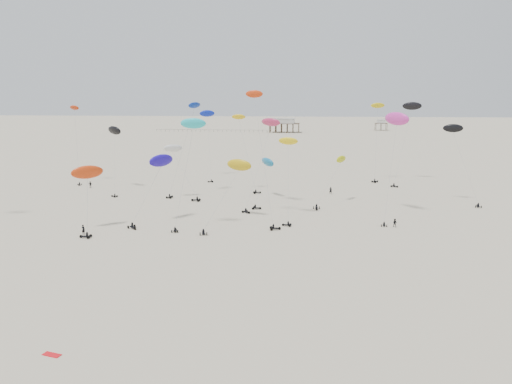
# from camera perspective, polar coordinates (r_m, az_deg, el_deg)

# --- Properties ---
(ground_plane) EXTENTS (900.00, 900.00, 0.00)m
(ground_plane) POSITION_cam_1_polar(r_m,az_deg,el_deg) (202.04, 3.62, 3.92)
(ground_plane) COLOR beige
(pavilion_main) EXTENTS (21.00, 13.00, 9.80)m
(pavilion_main) POSITION_cam_1_polar(r_m,az_deg,el_deg) (351.49, 3.26, 7.51)
(pavilion_main) COLOR brown
(pavilion_main) RESTS_ON ground
(pavilion_small) EXTENTS (9.00, 7.00, 8.00)m
(pavilion_small) POSITION_cam_1_polar(r_m,az_deg,el_deg) (384.17, 14.10, 7.37)
(pavilion_small) COLOR brown
(pavilion_small) RESTS_ON ground
(pier_fence) EXTENTS (80.20, 0.20, 1.50)m
(pier_fence) POSITION_cam_1_polar(r_m,az_deg,el_deg) (358.45, -5.13, 6.99)
(pier_fence) COLOR black
(pier_fence) RESTS_ON ground
(rig_0) EXTENTS (7.87, 13.23, 14.24)m
(rig_0) POSITION_cam_1_polar(r_m,az_deg,el_deg) (114.11, 8.70, 1.77)
(rig_0) COLOR black
(rig_0) RESTS_ON ground
(rig_1) EXTENTS (7.10, 12.63, 23.49)m
(rig_1) POSITION_cam_1_polar(r_m,az_deg,el_deg) (125.55, -7.83, 6.97)
(rig_1) COLOR black
(rig_1) RESTS_ON ground
(rig_2) EXTENTS (9.99, 6.61, 13.57)m
(rig_2) POSITION_cam_1_polar(r_m,az_deg,el_deg) (120.14, -8.75, 3.38)
(rig_2) COLOR black
(rig_2) RESTS_ON ground
(rig_3) EXTENTS (6.44, 10.05, 22.20)m
(rig_3) POSITION_cam_1_polar(r_m,az_deg,el_deg) (150.71, -19.91, 6.92)
(rig_3) COLOR black
(rig_3) RESTS_ON ground
(rig_4) EXTENTS (7.93, 14.67, 20.90)m
(rig_4) POSITION_cam_1_polar(r_m,az_deg,el_deg) (111.40, 1.24, 6.36)
(rig_4) COLOR black
(rig_4) RESTS_ON ground
(rig_5) EXTENTS (4.14, 8.73, 22.65)m
(rig_5) POSITION_cam_1_polar(r_m,az_deg,el_deg) (149.10, 13.65, 6.89)
(rig_5) COLOR black
(rig_5) RESTS_ON ground
(rig_6) EXTENTS (10.17, 16.96, 25.25)m
(rig_6) POSITION_cam_1_polar(r_m,az_deg,el_deg) (151.17, 17.14, 8.15)
(rig_6) COLOR black
(rig_6) RESTS_ON ground
(rig_7) EXTENTS (8.05, 13.60, 26.67)m
(rig_7) POSITION_cam_1_polar(r_m,az_deg,el_deg) (96.24, 0.74, 5.05)
(rig_7) COLOR black
(rig_7) RESTS_ON ground
(rig_8) EXTENTS (5.75, 6.89, 20.42)m
(rig_8) POSITION_cam_1_polar(r_m,az_deg,el_deg) (92.01, -7.54, 5.75)
(rig_8) COLOR black
(rig_8) RESTS_ON ground
(rig_9) EXTENTS (4.39, 12.05, 17.19)m
(rig_9) POSITION_cam_1_polar(r_m,az_deg,el_deg) (99.83, 3.68, 3.81)
(rig_9) COLOR black
(rig_9) RESTS_ON ground
(rig_11) EXTENTS (8.21, 7.15, 19.91)m
(rig_11) POSITION_cam_1_polar(r_m,az_deg,el_deg) (127.95, -1.18, 5.25)
(rig_11) COLOR black
(rig_11) RESTS_ON ground
(rig_12) EXTENTS (6.92, 15.59, 22.27)m
(rig_12) POSITION_cam_1_polar(r_m,az_deg,el_deg) (153.42, -5.56, 8.02)
(rig_12) COLOR black
(rig_12) RESTS_ON ground
(rig_13) EXTENTS (6.36, 10.50, 12.52)m
(rig_13) POSITION_cam_1_polar(r_m,az_deg,el_deg) (95.73, -18.75, 1.34)
(rig_13) COLOR black
(rig_13) RESTS_ON ground
(rig_14) EXTENTS (7.16, 11.98, 13.96)m
(rig_14) POSITION_cam_1_polar(r_m,az_deg,el_deg) (98.33, -11.28, 2.42)
(rig_14) COLOR black
(rig_14) RESTS_ON ground
(rig_15) EXTENTS (8.22, 17.90, 17.61)m
(rig_15) POSITION_cam_1_polar(r_m,az_deg,el_deg) (98.80, -2.44, 2.20)
(rig_15) COLOR black
(rig_15) RESTS_ON ground
(rig_16) EXTENTS (7.77, 9.17, 18.38)m
(rig_16) POSITION_cam_1_polar(r_m,az_deg,el_deg) (123.06, 22.15, 4.97)
(rig_16) COLOR black
(rig_16) RESTS_ON ground
(rig_17) EXTENTS (8.60, 17.09, 19.89)m
(rig_17) POSITION_cam_1_polar(r_m,az_deg,el_deg) (137.74, -15.87, 6.27)
(rig_17) COLOR black
(rig_17) RESTS_ON ground
(rig_18) EXTENTS (4.90, 18.62, 16.42)m
(rig_18) POSITION_cam_1_polar(r_m,az_deg,el_deg) (119.51, 1.16, 2.75)
(rig_18) COLOR black
(rig_18) RESTS_ON ground
(rig_19) EXTENTS (6.89, 16.62, 22.66)m
(rig_19) POSITION_cam_1_polar(r_m,az_deg,el_deg) (106.70, 15.72, 7.44)
(rig_19) COLOR black
(rig_19) RESTS_ON ground
(spectator_0) EXTENTS (0.84, 0.66, 2.07)m
(spectator_0) POSITION_cam_1_polar(r_m,az_deg,el_deg) (93.96, -19.10, -4.58)
(spectator_0) COLOR black
(spectator_0) RESTS_ON ground
(spectator_1) EXTENTS (1.03, 0.76, 1.89)m
(spectator_1) POSITION_cam_1_polar(r_m,az_deg,el_deg) (97.14, 15.58, -3.89)
(spectator_1) COLOR black
(spectator_1) RESTS_ON ground
(spectator_2) EXTENTS (1.29, 0.79, 2.08)m
(spectator_2) POSITION_cam_1_polar(r_m,az_deg,el_deg) (141.31, -18.40, 0.46)
(spectator_2) COLOR black
(spectator_2) RESTS_ON ground
(spectator_3) EXTENTS (0.87, 0.69, 2.13)m
(spectator_3) POSITION_cam_1_polar(r_m,az_deg,el_deg) (126.95, 8.51, -0.22)
(spectator_3) COLOR black
(spectator_3) RESTS_ON ground
(grounded_kite_b) EXTENTS (1.91, 1.10, 0.07)m
(grounded_kite_b) POSITION_cam_1_polar(r_m,az_deg,el_deg) (53.02, -22.30, -16.86)
(grounded_kite_b) COLOR red
(grounded_kite_b) RESTS_ON ground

